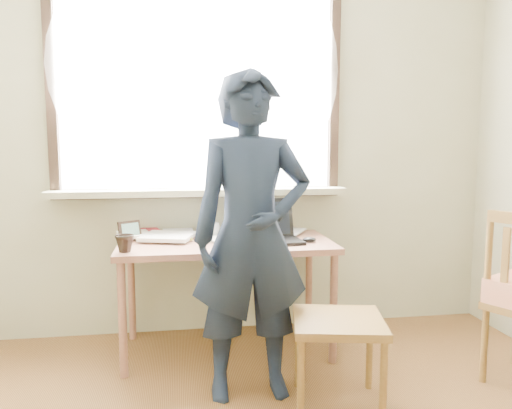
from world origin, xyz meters
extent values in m
cube|color=#B4B291|center=(0.00, 2.00, 1.30)|extent=(3.50, 0.02, 2.60)
cube|color=white|center=(-0.20, 1.99, 1.60)|extent=(1.70, 0.01, 1.30)
cube|color=black|center=(-0.20, 1.97, 0.92)|extent=(1.82, 0.06, 0.06)
cube|color=black|center=(-1.08, 1.97, 1.60)|extent=(0.06, 0.06, 1.30)
cube|color=black|center=(0.68, 1.97, 1.60)|extent=(0.06, 0.06, 1.30)
cube|color=#B4B291|center=(-0.20, 1.90, 0.93)|extent=(1.85, 0.20, 0.04)
cube|color=white|center=(-0.20, 1.91, 1.70)|extent=(1.95, 0.02, 1.65)
cube|color=#8F5C47|center=(-0.07, 1.63, 0.65)|extent=(1.24, 0.62, 0.04)
cylinder|color=#8F5C47|center=(-0.64, 1.36, 0.31)|extent=(0.04, 0.04, 0.63)
cylinder|color=#8F5C47|center=(-0.64, 1.90, 0.31)|extent=(0.04, 0.04, 0.63)
cylinder|color=#8F5C47|center=(0.51, 1.36, 0.31)|extent=(0.04, 0.04, 0.63)
cylinder|color=#8F5C47|center=(0.51, 1.90, 0.31)|extent=(0.04, 0.04, 0.63)
cube|color=black|center=(0.18, 1.55, 0.67)|extent=(0.38, 0.28, 0.02)
cube|color=black|center=(0.17, 1.67, 0.79)|extent=(0.36, 0.11, 0.24)
cube|color=black|center=(0.17, 1.67, 0.79)|extent=(0.32, 0.09, 0.19)
cube|color=black|center=(0.18, 1.54, 0.68)|extent=(0.33, 0.18, 0.00)
imported|color=white|center=(-0.14, 1.79, 0.71)|extent=(0.15, 0.15, 0.09)
imported|color=black|center=(-0.62, 1.43, 0.71)|extent=(0.12, 0.12, 0.09)
ellipsoid|color=black|center=(0.41, 1.53, 0.68)|extent=(0.08, 0.06, 0.03)
cube|color=white|center=(-0.12, 1.89, 0.67)|extent=(0.27, 0.27, 0.01)
cube|color=white|center=(0.01, 1.88, 0.67)|extent=(0.27, 0.29, 0.01)
cube|color=white|center=(-0.27, 1.77, 0.68)|extent=(0.28, 0.33, 0.02)
cube|color=maroon|center=(-0.06, 1.86, 0.68)|extent=(0.25, 0.25, 0.01)
cube|color=#3556AE|center=(-0.57, 1.91, 0.69)|extent=(0.34, 0.36, 0.02)
cube|color=white|center=(-0.47, 1.70, 0.70)|extent=(0.21, 0.26, 0.02)
cube|color=white|center=(-0.58, 1.71, 0.70)|extent=(0.23, 0.27, 0.02)
imported|color=white|center=(-0.45, 1.88, 0.68)|extent=(0.20, 0.26, 0.02)
imported|color=white|center=(0.27, 1.88, 0.67)|extent=(0.29, 0.32, 0.02)
cube|color=black|center=(-0.62, 1.73, 0.72)|extent=(0.12, 0.09, 0.11)
cube|color=#417735|center=(-0.62, 1.73, 0.72)|extent=(0.09, 0.07, 0.08)
cube|color=brown|center=(0.39, 0.92, 0.41)|extent=(0.49, 0.47, 0.04)
cylinder|color=brown|center=(0.18, 0.79, 0.19)|extent=(0.03, 0.03, 0.39)
cylinder|color=brown|center=(0.25, 1.12, 0.19)|extent=(0.03, 0.03, 0.39)
cylinder|color=brown|center=(0.53, 0.72, 0.19)|extent=(0.03, 0.03, 0.39)
cylinder|color=brown|center=(0.60, 1.05, 0.19)|extent=(0.03, 0.03, 0.39)
cylinder|color=brown|center=(1.21, 1.02, 0.20)|extent=(0.03, 0.03, 0.39)
cylinder|color=brown|center=(1.21, 1.02, 0.67)|extent=(0.03, 0.03, 0.48)
cube|color=brown|center=(1.25, 0.94, 0.64)|extent=(0.03, 0.04, 0.38)
imported|color=black|center=(0.01, 1.10, 0.79)|extent=(0.59, 0.40, 1.58)
camera|label=1|loc=(-0.34, -1.24, 1.24)|focal=35.00mm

